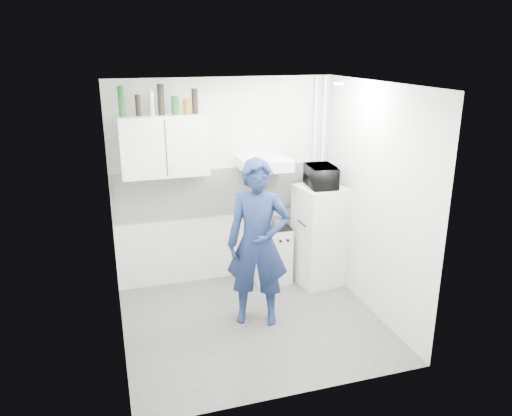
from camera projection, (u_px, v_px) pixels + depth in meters
name	position (u px, v px, depth m)	size (l,w,h in m)	color
floor	(254.00, 323.00, 5.56)	(2.80, 2.80, 0.00)	#59574D
ceiling	(253.00, 84.00, 4.75)	(2.80, 2.80, 0.00)	white
wall_back	(225.00, 183.00, 6.29)	(2.80, 2.80, 0.00)	silver
wall_left	(113.00, 227.00, 4.76)	(2.60, 2.60, 0.00)	silver
wall_right	(373.00, 201.00, 5.55)	(2.60, 2.60, 0.00)	silver
person	(258.00, 243.00, 5.35)	(0.68, 0.44, 1.85)	#16234C
stove	(270.00, 253.00, 6.50)	(0.46, 0.46, 0.74)	white
fridge	(319.00, 236.00, 6.35)	(0.54, 0.54, 1.29)	#E9ECCF
stove_top	(271.00, 226.00, 6.39)	(0.44, 0.44, 0.03)	black
saucepan	(274.00, 221.00, 6.38)	(0.17, 0.17, 0.10)	silver
microwave	(321.00, 176.00, 6.11)	(0.32, 0.48, 0.26)	black
bottle_a	(122.00, 101.00, 5.47)	(0.08, 0.08, 0.33)	#144C1E
bottle_b	(138.00, 105.00, 5.53)	(0.06, 0.06, 0.24)	black
bottle_c	(152.00, 103.00, 5.57)	(0.07, 0.07, 0.27)	silver
bottle_d	(161.00, 100.00, 5.59)	(0.08, 0.08, 0.34)	black
canister_a	(175.00, 105.00, 5.65)	(0.08, 0.08, 0.21)	#144C1E
canister_b	(187.00, 106.00, 5.70)	(0.09, 0.09, 0.17)	brown
bottle_e	(195.00, 101.00, 5.71)	(0.07, 0.07, 0.29)	black
upper_cabinet	(164.00, 146.00, 5.75)	(1.00, 0.35, 0.70)	#E9ECCF
range_hood	(265.00, 164.00, 6.11)	(0.60, 0.50, 0.14)	white
backsplash	(225.00, 191.00, 6.31)	(2.74, 0.03, 0.60)	white
pipe_a	(322.00, 177.00, 6.59)	(0.05, 0.05, 2.60)	white
pipe_b	(313.00, 177.00, 6.55)	(0.04, 0.04, 2.60)	white
ceiling_spot_fixture	(339.00, 84.00, 5.23)	(0.10, 0.10, 0.02)	white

